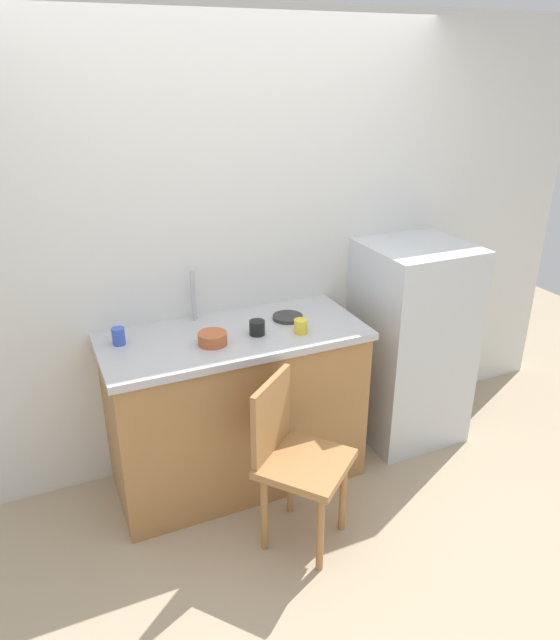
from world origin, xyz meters
The scene contains 12 objects.
ground_plane centered at (0.00, 0.00, 0.00)m, with size 8.00×8.00×0.00m, color tan.
back_wall centered at (0.00, 1.00, 1.27)m, with size 4.80×0.10×2.54m, color silver.
cabinet_base centered at (-0.11, 0.65, 0.45)m, with size 1.38×0.60×0.90m, color #A87542.
countertop centered at (-0.11, 0.65, 0.92)m, with size 1.42×0.64×0.04m, color #B7B7BC.
faucet centered at (-0.25, 0.90, 1.08)m, with size 0.02×0.02×0.30m, color #B7B7BC.
refrigerator centered at (1.07, 0.66, 0.64)m, with size 0.61×0.59×1.28m, color silver.
chair centered at (-0.01, 0.08, 0.50)m, with size 0.56×0.56×0.89m.
terracotta_bowl centered at (-0.25, 0.57, 0.97)m, with size 0.15×0.15×0.06m, color #B25B33.
hotplate centered at (0.23, 0.70, 0.95)m, with size 0.17×0.17×0.02m, color #2D2D2D.
cup_blue centered at (-0.69, 0.76, 0.98)m, with size 0.07×0.07×0.09m, color blue.
cup_black centered at (0.00, 0.58, 0.98)m, with size 0.08×0.08×0.08m, color black.
cup_yellow centered at (0.22, 0.51, 0.97)m, with size 0.07×0.07×0.08m, color yellow.
Camera 1 is at (-1.03, -2.04, 2.26)m, focal length 32.96 mm.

